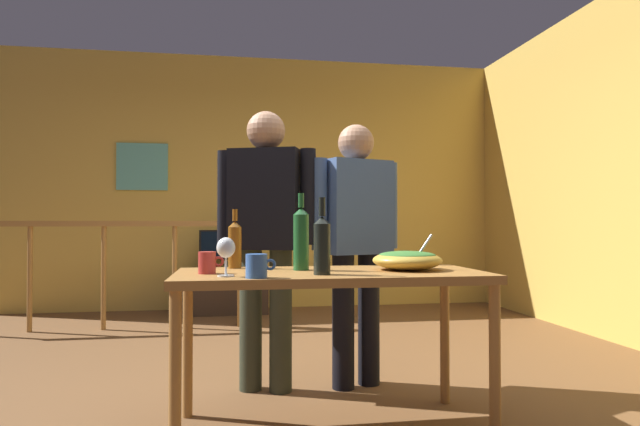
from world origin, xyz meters
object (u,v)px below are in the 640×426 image
at_px(wine_bottle_dark, 322,244).
at_px(salad_bowl, 407,259).
at_px(framed_picture, 142,167).
at_px(person_standing_left, 266,225).
at_px(tv_console, 226,291).
at_px(wine_bottle_amber, 235,244).
at_px(flat_screen_tv, 226,246).
at_px(serving_table, 331,288).
at_px(mug_red, 208,263).
at_px(stair_railing, 156,258).
at_px(mug_blue, 257,266).
at_px(person_standing_right, 356,232).
at_px(wine_glass, 226,249).
at_px(wine_bottle_green, 301,238).

bearing_deg(wine_bottle_dark, salad_bowl, 20.88).
relative_size(framed_picture, salad_bowl, 1.63).
bearing_deg(person_standing_left, framed_picture, -48.81).
distance_m(salad_bowl, wine_bottle_dark, 0.49).
distance_m(tv_console, wine_bottle_amber, 3.18).
bearing_deg(person_standing_left, wine_bottle_amber, 85.10).
height_order(framed_picture, person_standing_left, framed_picture).
relative_size(flat_screen_tv, serving_table, 0.39).
distance_m(flat_screen_tv, mug_red, 3.37).
bearing_deg(stair_railing, mug_blue, -74.21).
bearing_deg(framed_picture, person_standing_right, -60.20).
relative_size(salad_bowl, wine_bottle_amber, 1.13).
bearing_deg(stair_railing, serving_table, -66.04).
bearing_deg(wine_bottle_dark, serving_table, 66.34).
height_order(stair_railing, tv_console, stair_railing).
height_order(framed_picture, person_standing_right, framed_picture).
xyz_separation_m(mug_blue, person_standing_right, (0.62, 0.89, 0.13)).
height_order(stair_railing, wine_bottle_amber, same).
relative_size(tv_console, serving_table, 0.63).
bearing_deg(person_standing_right, serving_table, 47.54).
distance_m(framed_picture, person_standing_left, 3.31).
height_order(stair_railing, serving_table, stair_railing).
bearing_deg(salad_bowl, person_standing_right, 100.42).
bearing_deg(wine_glass, person_standing_right, 46.95).
xyz_separation_m(flat_screen_tv, wine_bottle_dark, (0.48, -3.49, 0.15)).
relative_size(flat_screen_tv, wine_glass, 3.33).
height_order(wine_glass, wine_bottle_green, wine_bottle_green).
xyz_separation_m(wine_bottle_amber, mug_blue, (0.09, -0.50, -0.07)).
xyz_separation_m(salad_bowl, person_standing_left, (-0.65, 0.62, 0.16)).
height_order(stair_railing, person_standing_right, person_standing_right).
xyz_separation_m(framed_picture, person_standing_left, (1.19, -3.02, -0.63)).
relative_size(framed_picture, serving_table, 0.38).
bearing_deg(framed_picture, salad_bowl, -63.12).
height_order(stair_railing, wine_bottle_green, wine_bottle_green).
distance_m(wine_bottle_green, person_standing_right, 0.68).
height_order(person_standing_left, person_standing_right, person_standing_left).
relative_size(wine_bottle_dark, mug_red, 2.98).
height_order(tv_console, flat_screen_tv, flat_screen_tv).
xyz_separation_m(stair_railing, wine_bottle_amber, (0.72, -2.38, 0.22)).
relative_size(tv_console, salad_bowl, 2.68).
relative_size(framed_picture, mug_red, 4.80).
bearing_deg(flat_screen_tv, mug_red, -90.35).
bearing_deg(stair_railing, tv_console, 49.98).
distance_m(stair_railing, person_standing_right, 2.47).
bearing_deg(salad_bowl, serving_table, -176.81).
relative_size(salad_bowl, wine_glass, 2.01).
bearing_deg(mug_blue, flat_screen_tv, 93.04).
bearing_deg(mug_red, serving_table, 2.50).
distance_m(salad_bowl, mug_red, 0.95).
xyz_separation_m(tv_console, wine_bottle_dark, (0.48, -3.52, 0.64)).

